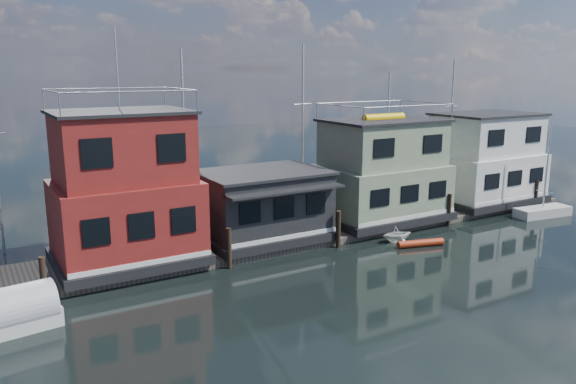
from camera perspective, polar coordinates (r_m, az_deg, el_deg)
ground at (r=24.88m, az=11.93°, el=-12.27°), size 160.00×160.00×0.00m
dock at (r=33.98m, az=-1.80°, el=-4.84°), size 48.00×5.00×0.40m
houseboat_red at (r=29.98m, az=-16.24°, el=0.03°), size 7.40×5.90×11.86m
houseboat_dark at (r=33.14m, az=-2.57°, el=-1.32°), size 7.40×6.10×4.06m
houseboat_green at (r=37.88m, az=9.52°, el=2.01°), size 8.40×5.90×7.03m
houseboat_white at (r=44.90m, az=19.38°, el=3.08°), size 8.40×5.90×6.66m
pilings at (r=31.23m, az=0.13°, el=-4.68°), size 42.28×0.28×2.20m
background_masts at (r=40.29m, az=-0.02°, el=5.68°), size 36.40×0.16×12.00m
day_sailer at (r=43.83m, az=24.45°, el=-1.74°), size 4.39×1.96×6.69m
dinghy_white at (r=34.65m, az=11.02°, el=-4.20°), size 2.15×1.94×1.01m
red_kayak at (r=34.15m, az=13.32°, el=-5.08°), size 2.88×1.17×0.42m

